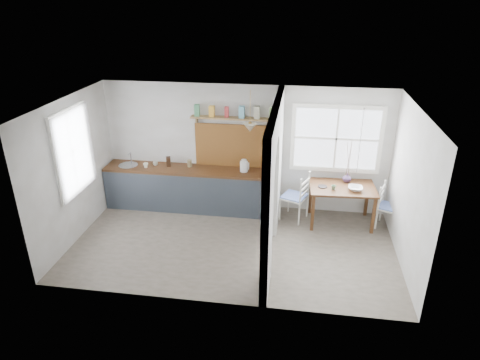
# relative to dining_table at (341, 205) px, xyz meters

# --- Properties ---
(floor) EXTENTS (5.80, 3.20, 0.01)m
(floor) POSITION_rel_dining_table_xyz_m (-1.97, -1.12, -0.39)
(floor) COLOR slate
(floor) RESTS_ON ground
(ceiling) EXTENTS (5.80, 3.20, 0.01)m
(ceiling) POSITION_rel_dining_table_xyz_m (-1.97, -1.12, 2.21)
(ceiling) COLOR silver
(ceiling) RESTS_ON walls
(walls) EXTENTS (5.81, 3.21, 2.60)m
(walls) POSITION_rel_dining_table_xyz_m (-1.97, -1.12, 0.91)
(walls) COLOR silver
(walls) RESTS_ON floor
(partition) EXTENTS (0.12, 3.20, 2.60)m
(partition) POSITION_rel_dining_table_xyz_m (-1.27, -1.07, 1.06)
(partition) COLOR silver
(partition) RESTS_ON floor
(kitchen_window) EXTENTS (0.10, 1.16, 1.50)m
(kitchen_window) POSITION_rel_dining_table_xyz_m (-4.84, -1.12, 1.26)
(kitchen_window) COLOR white
(kitchen_window) RESTS_ON walls
(nook_window) EXTENTS (1.76, 0.10, 1.30)m
(nook_window) POSITION_rel_dining_table_xyz_m (-0.17, 0.44, 1.21)
(nook_window) COLOR white
(nook_window) RESTS_ON walls
(counter) EXTENTS (3.50, 0.60, 0.90)m
(counter) POSITION_rel_dining_table_xyz_m (-3.10, 0.20, 0.06)
(counter) COLOR brown
(counter) RESTS_ON floor
(sink) EXTENTS (0.40, 0.40, 0.02)m
(sink) POSITION_rel_dining_table_xyz_m (-4.40, 0.18, 0.50)
(sink) COLOR #B7BAC1
(sink) RESTS_ON counter
(backsplash) EXTENTS (1.65, 0.03, 0.90)m
(backsplash) POSITION_rel_dining_table_xyz_m (-2.17, 0.45, 0.96)
(backsplash) COLOR brown
(backsplash) RESTS_ON walls
(shelf) EXTENTS (1.75, 0.20, 0.21)m
(shelf) POSITION_rel_dining_table_xyz_m (-2.17, 0.37, 1.61)
(shelf) COLOR #9A7C4F
(shelf) RESTS_ON walls
(pendant_lamp) EXTENTS (0.26, 0.26, 0.16)m
(pendant_lamp) POSITION_rel_dining_table_xyz_m (-1.82, 0.03, 1.49)
(pendant_lamp) COLOR #F3EAC7
(pendant_lamp) RESTS_ON ceiling
(utensil_rail) EXTENTS (0.02, 0.50, 0.02)m
(utensil_rail) POSITION_rel_dining_table_xyz_m (-1.36, -0.22, 1.06)
(utensil_rail) COLOR #B7BAC1
(utensil_rail) RESTS_ON partition
(dining_table) EXTENTS (1.29, 0.90, 0.78)m
(dining_table) POSITION_rel_dining_table_xyz_m (0.00, 0.00, 0.00)
(dining_table) COLOR brown
(dining_table) RESTS_ON floor
(chair_left) EXTENTS (0.60, 0.60, 1.00)m
(chair_left) POSITION_rel_dining_table_xyz_m (-0.92, 0.04, 0.11)
(chair_left) COLOR white
(chair_left) RESTS_ON floor
(chair_right) EXTENTS (0.53, 0.53, 0.89)m
(chair_right) POSITION_rel_dining_table_xyz_m (0.92, -0.05, 0.06)
(chair_right) COLOR white
(chair_right) RESTS_ON floor
(kettle) EXTENTS (0.26, 0.24, 0.26)m
(kettle) POSITION_rel_dining_table_xyz_m (-1.96, 0.20, 0.64)
(kettle) COLOR white
(kettle) RESTS_ON counter
(mug_a) EXTENTS (0.12, 0.12, 0.10)m
(mug_a) POSITION_rel_dining_table_xyz_m (-3.99, 0.11, 0.56)
(mug_a) COLOR white
(mug_a) RESTS_ON counter
(mug_b) EXTENTS (0.13, 0.13, 0.08)m
(mug_b) POSITION_rel_dining_table_xyz_m (-3.83, 0.24, 0.55)
(mug_b) COLOR beige
(mug_b) RESTS_ON counter
(knife_block) EXTENTS (0.12, 0.14, 0.19)m
(knife_block) POSITION_rel_dining_table_xyz_m (-3.55, 0.28, 0.60)
(knife_block) COLOR #392113
(knife_block) RESTS_ON counter
(jar) EXTENTS (0.12, 0.12, 0.15)m
(jar) POSITION_rel_dining_table_xyz_m (-3.10, 0.29, 0.58)
(jar) COLOR #99875A
(jar) RESTS_ON counter
(towel_magenta) EXTENTS (0.02, 0.03, 0.53)m
(towel_magenta) POSITION_rel_dining_table_xyz_m (-1.39, -0.13, -0.12)
(towel_magenta) COLOR #CA408C
(towel_magenta) RESTS_ON counter
(towel_orange) EXTENTS (0.02, 0.03, 0.53)m
(towel_orange) POSITION_rel_dining_table_xyz_m (-1.39, -0.18, -0.14)
(towel_orange) COLOR orange
(towel_orange) RESTS_ON counter
(bowl) EXTENTS (0.28, 0.28, 0.07)m
(bowl) POSITION_rel_dining_table_xyz_m (0.22, -0.11, 0.42)
(bowl) COLOR white
(bowl) RESTS_ON dining_table
(table_cup) EXTENTS (0.11, 0.11, 0.08)m
(table_cup) POSITION_rel_dining_table_xyz_m (-0.18, -0.15, 0.43)
(table_cup) COLOR gray
(table_cup) RESTS_ON dining_table
(plate) EXTENTS (0.21, 0.21, 0.01)m
(plate) POSITION_rel_dining_table_xyz_m (-0.39, -0.06, 0.40)
(plate) COLOR black
(plate) RESTS_ON dining_table
(vase) EXTENTS (0.19, 0.19, 0.18)m
(vase) POSITION_rel_dining_table_xyz_m (0.09, 0.25, 0.48)
(vase) COLOR #483259
(vase) RESTS_ON dining_table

